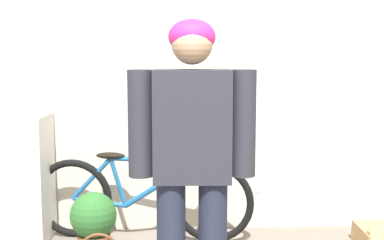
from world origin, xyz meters
TOP-DOWN VIEW (x-y plane):
  - wall_back at (0.00, 2.38)m, footprint 8.00×0.07m
  - person at (-0.01, 0.86)m, footprint 0.65×0.23m
  - bicycle at (-0.36, 2.09)m, footprint 1.67×0.46m
  - potted_plant at (-0.66, 1.70)m, footprint 0.32×0.32m

SIDE VIEW (x-z plane):
  - potted_plant at x=-0.66m, z-range 0.03..0.50m
  - bicycle at x=-0.36m, z-range -0.01..0.66m
  - person at x=-0.01m, z-range 0.12..1.70m
  - wall_back at x=0.00m, z-range 0.00..2.60m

